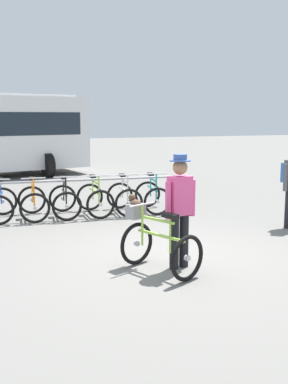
{
  "coord_description": "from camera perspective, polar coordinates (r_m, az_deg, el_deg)",
  "views": [
    {
      "loc": [
        -2.85,
        -6.59,
        2.27
      ],
      "look_at": [
        -0.19,
        0.54,
        1.0
      ],
      "focal_mm": 42.52,
      "sensor_mm": 36.0,
      "label": 1
    }
  ],
  "objects": [
    {
      "name": "ground_plane",
      "position": [
        7.53,
        2.8,
        -8.08
      ],
      "size": [
        80.0,
        80.0,
        0.0
      ],
      "primitive_type": "plane",
      "color": "slate"
    },
    {
      "name": "bike_rack_rail",
      "position": [
        10.37,
        -7.37,
        0.7
      ],
      "size": [
        4.6,
        0.4,
        0.88
      ],
      "color": "#99999E",
      "rests_on": "ground"
    },
    {
      "name": "racked_bike_blue",
      "position": [
        10.49,
        -17.55,
        -1.42
      ],
      "size": [
        0.82,
        1.2,
        0.98
      ],
      "color": "black",
      "rests_on": "ground"
    },
    {
      "name": "racked_bike_orange",
      "position": [
        10.49,
        -13.73,
        -1.24
      ],
      "size": [
        0.72,
        1.14,
        0.97
      ],
      "color": "black",
      "rests_on": "ground"
    },
    {
      "name": "racked_bike_black",
      "position": [
        10.54,
        -9.93,
        -1.06
      ],
      "size": [
        0.76,
        1.16,
        0.98
      ],
      "color": "black",
      "rests_on": "ground"
    },
    {
      "name": "racked_bike_lime",
      "position": [
        10.63,
        -6.18,
        -0.88
      ],
      "size": [
        0.66,
        1.12,
        0.98
      ],
      "color": "black",
      "rests_on": "ground"
    },
    {
      "name": "racked_bike_white",
      "position": [
        10.77,
        -2.51,
        -0.7
      ],
      "size": [
        0.76,
        1.16,
        0.97
      ],
      "color": "black",
      "rests_on": "ground"
    },
    {
      "name": "racked_bike_teal",
      "position": [
        10.96,
        1.05,
        -0.52
      ],
      "size": [
        0.8,
        1.18,
        0.97
      ],
      "color": "black",
      "rests_on": "ground"
    },
    {
      "name": "featured_bicycle",
      "position": [
        6.75,
        1.34,
        -5.86
      ],
      "size": [
        1.04,
        1.26,
        1.09
      ],
      "color": "black",
      "rests_on": "ground"
    },
    {
      "name": "person_with_featured_bike",
      "position": [
        6.77,
        4.5,
        -1.8
      ],
      "size": [
        0.52,
        0.32,
        1.72
      ],
      "color": "black",
      "rests_on": "ground"
    }
  ]
}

